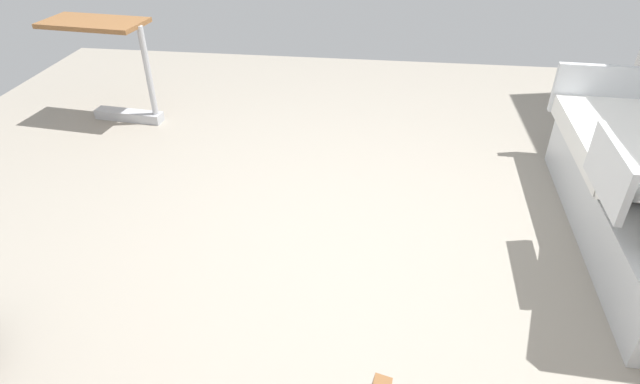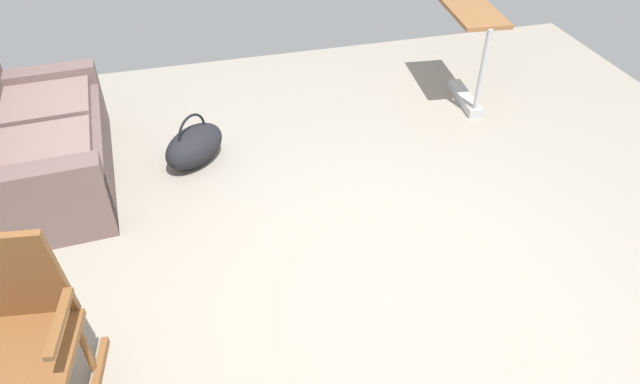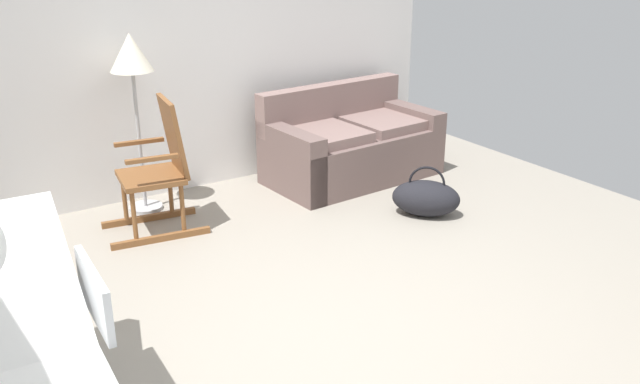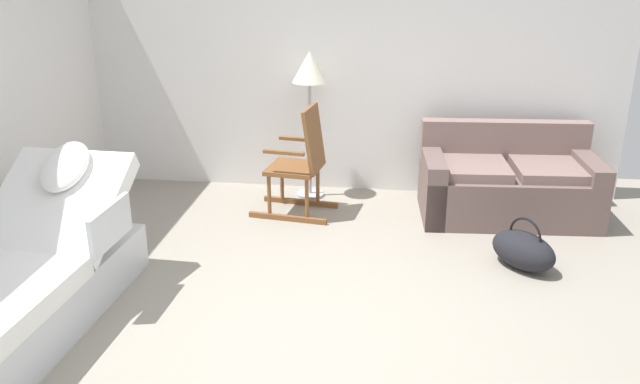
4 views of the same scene
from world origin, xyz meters
TOP-DOWN VIEW (x-y plane):
  - ground_plane at (0.00, 0.00)m, footprint 6.71×6.71m
  - back_wall at (0.00, 2.73)m, footprint 5.49×0.10m
  - couch at (1.58, 2.12)m, footprint 1.65×0.95m
  - rocking_chair at (-0.36, 1.93)m, footprint 0.82×0.57m
  - floor_lamp at (-0.34, 2.41)m, footprint 0.34×0.34m
  - duffel_bag at (1.56, 1.01)m, footprint 0.62×0.63m

SIDE VIEW (x-z plane):
  - ground_plane at x=0.00m, z-range 0.00..0.00m
  - duffel_bag at x=1.56m, z-range -0.06..0.37m
  - couch at x=1.58m, z-range -0.12..0.73m
  - rocking_chair at x=-0.36m, z-range -0.02..1.03m
  - floor_lamp at x=-0.34m, z-range 0.49..1.97m
  - back_wall at x=0.00m, z-range 0.00..2.70m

